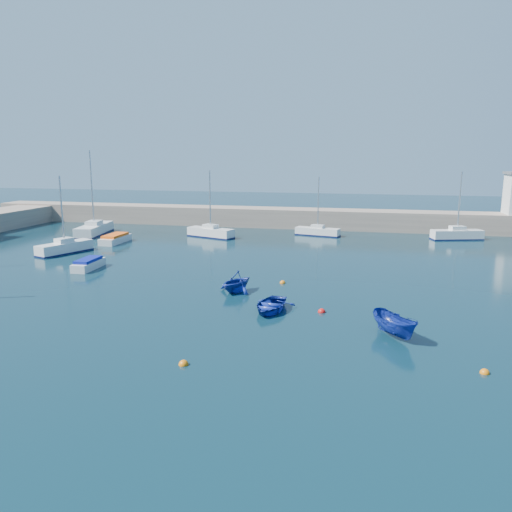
% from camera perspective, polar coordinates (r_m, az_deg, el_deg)
% --- Properties ---
extents(ground, '(220.00, 220.00, 0.00)m').
position_cam_1_polar(ground, '(26.41, -6.59, -10.85)').
color(ground, '#0A242E').
rests_on(ground, ground).
extents(back_wall, '(96.00, 4.50, 2.60)m').
position_cam_1_polar(back_wall, '(70.01, 6.08, 4.29)').
color(back_wall, gray).
rests_on(back_wall, ground).
extents(sailboat_3, '(3.60, 6.14, 7.94)m').
position_cam_1_polar(sailboat_3, '(55.23, -21.03, 0.95)').
color(sailboat_3, silver).
rests_on(sailboat_3, ground).
extents(sailboat_4, '(3.63, 8.35, 10.53)m').
position_cam_1_polar(sailboat_4, '(67.16, -17.98, 2.96)').
color(sailboat_4, silver).
rests_on(sailboat_4, ground).
extents(sailboat_5, '(6.34, 3.67, 8.17)m').
position_cam_1_polar(sailboat_5, '(61.92, -5.21, 2.74)').
color(sailboat_5, silver).
rests_on(sailboat_5, ground).
extents(sailboat_6, '(5.73, 2.73, 7.33)m').
position_cam_1_polar(sailboat_6, '(63.42, 7.05, 2.83)').
color(sailboat_6, silver).
rests_on(sailboat_6, ground).
extents(sailboat_7, '(6.22, 3.31, 8.05)m').
position_cam_1_polar(sailboat_7, '(64.59, 21.98, 2.33)').
color(sailboat_7, silver).
rests_on(sailboat_7, ground).
extents(motorboat_1, '(1.57, 3.98, 0.96)m').
position_cam_1_polar(motorboat_1, '(46.89, -18.60, -0.87)').
color(motorboat_1, silver).
rests_on(motorboat_1, ground).
extents(motorboat_2, '(1.78, 4.94, 1.01)m').
position_cam_1_polar(motorboat_2, '(59.96, -15.78, 1.92)').
color(motorboat_2, silver).
rests_on(motorboat_2, ground).
extents(dinghy_center, '(3.12, 4.06, 0.78)m').
position_cam_1_polar(dinghy_center, '(32.63, 1.66, -5.65)').
color(dinghy_center, navy).
rests_on(dinghy_center, ground).
extents(dinghy_left, '(3.70, 3.89, 1.60)m').
position_cam_1_polar(dinghy_left, '(36.96, -2.27, -2.93)').
color(dinghy_left, navy).
rests_on(dinghy_left, ground).
extents(dinghy_right, '(3.09, 3.63, 1.35)m').
position_cam_1_polar(dinghy_right, '(29.10, 15.58, -7.65)').
color(dinghy_right, navy).
rests_on(dinghy_right, ground).
extents(buoy_0, '(0.49, 0.49, 0.49)m').
position_cam_1_polar(buoy_0, '(25.02, -8.27, -12.20)').
color(buoy_0, orange).
rests_on(buoy_0, ground).
extents(buoy_1, '(0.50, 0.50, 0.50)m').
position_cam_1_polar(buoy_1, '(32.77, 7.52, -6.39)').
color(buoy_1, '#BB100E').
rests_on(buoy_1, ground).
extents(buoy_2, '(0.45, 0.45, 0.45)m').
position_cam_1_polar(buoy_2, '(26.18, 24.67, -12.09)').
color(buoy_2, orange).
rests_on(buoy_2, ground).
extents(buoy_3, '(0.46, 0.46, 0.46)m').
position_cam_1_polar(buoy_3, '(39.70, 3.06, -3.12)').
color(buoy_3, orange).
rests_on(buoy_3, ground).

